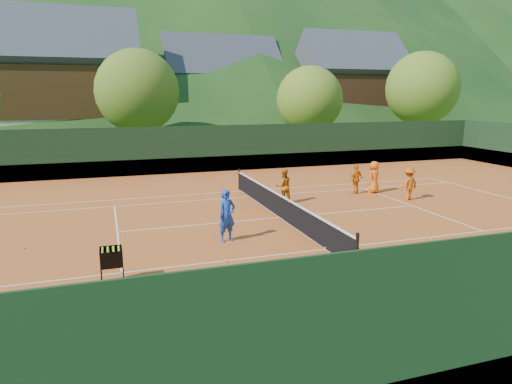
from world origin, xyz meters
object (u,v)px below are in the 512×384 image
object	(u,v)px
student_c	(374,177)
student_d	(409,184)
student_a	(284,186)
ball_hopper	(111,258)
coach	(227,216)
chalet_mid	(220,94)
tennis_net	(280,206)
chalet_left	(63,87)
student_b	(356,179)
chalet_right	(349,92)

from	to	relation	value
student_c	student_d	distance (m)	2.04
student_a	ball_hopper	bearing A→B (deg)	44.03
coach	student_d	bearing A→B (deg)	-0.39
student_d	chalet_mid	world-z (taller)	chalet_mid
tennis_net	chalet_left	size ratio (longest dim) A/B	0.87
tennis_net	chalet_mid	bearing A→B (deg)	79.99
coach	chalet_mid	distance (m)	37.56
tennis_net	ball_hopper	world-z (taller)	tennis_net
tennis_net	student_b	bearing A→B (deg)	30.33
chalet_left	chalet_right	xyz separation A→B (m)	(30.00, 0.00, -0.39)
tennis_net	chalet_left	world-z (taller)	chalet_left
coach	student_a	size ratio (longest dim) A/B	1.12
student_c	tennis_net	world-z (taller)	student_c
chalet_right	ball_hopper	bearing A→B (deg)	-127.38
student_a	student_d	size ratio (longest dim) A/B	1.02
student_c	chalet_mid	bearing A→B (deg)	-114.16
student_b	chalet_left	world-z (taller)	chalet_left
coach	chalet_left	distance (m)	33.39
ball_hopper	chalet_left	bearing A→B (deg)	95.48
coach	chalet_mid	xyz separation A→B (m)	(8.84, 36.27, 4.07)
student_a	student_c	world-z (taller)	student_c
student_d	student_b	bearing A→B (deg)	-62.13
ball_hopper	student_a	bearing A→B (deg)	43.14
student_a	tennis_net	size ratio (longest dim) A/B	0.13
student_b	chalet_left	distance (m)	31.33
coach	student_a	xyz separation A→B (m)	(3.91, 4.63, -0.10)
coach	student_b	size ratio (longest dim) A/B	1.20
student_a	student_d	world-z (taller)	student_a
chalet_left	student_a	bearing A→B (deg)	-68.18
student_d	tennis_net	world-z (taller)	student_d
student_d	chalet_mid	size ratio (longest dim) A/B	0.12
chalet_left	tennis_net	bearing A→B (deg)	-71.57
student_c	ball_hopper	distance (m)	15.16
student_b	student_d	world-z (taller)	student_d
student_b	chalet_right	distance (m)	30.99
student_c	chalet_left	world-z (taller)	chalet_left
chalet_mid	chalet_right	world-z (taller)	chalet_right
tennis_net	chalet_mid	world-z (taller)	chalet_mid
student_a	tennis_net	distance (m)	2.60
chalet_left	chalet_mid	distance (m)	16.51
student_c	student_a	bearing A→B (deg)	-17.47
coach	student_c	distance (m)	10.55
student_a	chalet_mid	size ratio (longest dim) A/B	0.13
student_c	chalet_left	distance (m)	31.89
chalet_left	chalet_mid	world-z (taller)	chalet_left
student_a	tennis_net	xyz separation A→B (m)	(-1.07, -2.35, -0.30)
student_a	chalet_right	size ratio (longest dim) A/B	0.13
student_d	tennis_net	bearing A→B (deg)	-2.80
chalet_right	student_b	bearing A→B (deg)	-118.66
student_b	chalet_right	size ratio (longest dim) A/B	0.13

